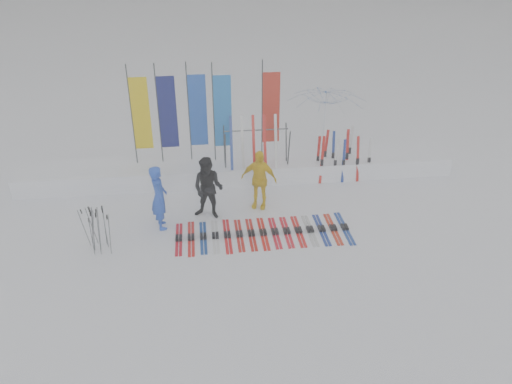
{
  "coord_description": "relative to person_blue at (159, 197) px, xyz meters",
  "views": [
    {
      "loc": [
        -1.24,
        -10.25,
        7.4
      ],
      "look_at": [
        0.2,
        1.6,
        1.0
      ],
      "focal_mm": 35.0,
      "sensor_mm": 36.0,
      "label": 1
    }
  ],
  "objects": [
    {
      "name": "upright_skis",
      "position": [
        5.71,
        2.4,
        -0.15
      ],
      "size": [
        1.71,
        0.9,
        1.64
      ],
      "color": "silver",
      "rests_on": "ground"
    },
    {
      "name": "ski_row",
      "position": [
        2.74,
        -0.72,
        -0.89
      ],
      "size": [
        4.71,
        1.69,
        0.07
      ],
      "color": "red",
      "rests_on": "ground"
    },
    {
      "name": "ski_rack",
      "position": [
        2.95,
        2.44,
        0.46
      ],
      "size": [
        2.04,
        0.8,
        1.23
      ],
      "color": "#383A3F",
      "rests_on": "ground"
    },
    {
      "name": "feather_flags",
      "position": [
        1.23,
        3.05,
        1.32
      ],
      "size": [
        4.66,
        0.21,
        3.2
      ],
      "color": "#383A3F",
      "rests_on": "ground"
    },
    {
      "name": "person_yellow",
      "position": [
        2.82,
        0.79,
        -0.02
      ],
      "size": [
        1.14,
        0.78,
        1.79
      ],
      "primitive_type": "imported",
      "rotation": [
        0.0,
        0.0,
        -0.36
      ],
      "color": "yellow",
      "rests_on": "ground"
    },
    {
      "name": "ground",
      "position": [
        2.42,
        -1.76,
        -0.92
      ],
      "size": [
        120.0,
        120.0,
        0.0
      ],
      "primitive_type": "plane",
      "color": "white",
      "rests_on": "ground"
    },
    {
      "name": "tent_canopy",
      "position": [
        5.64,
        4.29,
        0.32
      ],
      "size": [
        3.33,
        3.37,
        2.49
      ],
      "primitive_type": "imported",
      "rotation": [
        0.0,
        0.0,
        0.26
      ],
      "color": "white",
      "rests_on": "ground"
    },
    {
      "name": "person_black",
      "position": [
        1.34,
        0.38,
        -0.01
      ],
      "size": [
        1.08,
        0.96,
        1.83
      ],
      "primitive_type": "imported",
      "rotation": [
        0.0,
        0.0,
        -0.36
      ],
      "color": "black",
      "rests_on": "ground"
    },
    {
      "name": "person_blue",
      "position": [
        0.0,
        0.0,
        0.0
      ],
      "size": [
        0.57,
        0.75,
        1.84
      ],
      "primitive_type": "imported",
      "rotation": [
        0.0,
        0.0,
        1.79
      ],
      "color": "blue",
      "rests_on": "ground"
    },
    {
      "name": "snow_bank",
      "position": [
        2.42,
        2.84,
        -0.62
      ],
      "size": [
        14.0,
        1.6,
        0.6
      ],
      "primitive_type": "cube",
      "color": "white",
      "rests_on": "ground"
    },
    {
      "name": "pole_cluster",
      "position": [
        -1.54,
        -0.92,
        -0.33
      ],
      "size": [
        0.79,
        0.66,
        1.25
      ],
      "color": "#595B60",
      "rests_on": "ground"
    }
  ]
}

